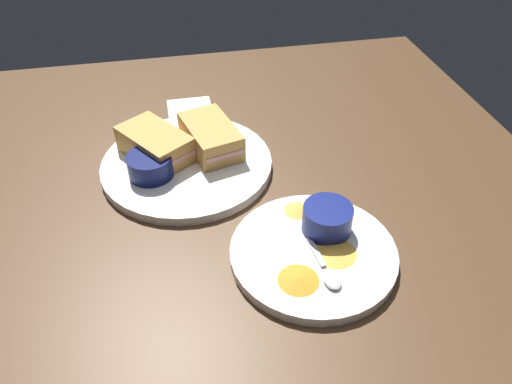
# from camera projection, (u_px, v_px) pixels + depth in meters

# --- Properties ---
(ground_plane) EXTENTS (1.10, 1.10, 0.03)m
(ground_plane) POSITION_uv_depth(u_px,v_px,m) (236.00, 202.00, 0.82)
(ground_plane) COLOR #4C331E
(plate_sandwich_main) EXTENTS (0.30, 0.30, 0.02)m
(plate_sandwich_main) POSITION_uv_depth(u_px,v_px,m) (187.00, 164.00, 0.86)
(plate_sandwich_main) COLOR white
(plate_sandwich_main) RESTS_ON ground_plane
(sandwich_half_near) EXTENTS (0.15, 0.11, 0.05)m
(sandwich_half_near) POSITION_uv_depth(u_px,v_px,m) (211.00, 137.00, 0.87)
(sandwich_half_near) COLOR tan
(sandwich_half_near) RESTS_ON plate_sandwich_main
(sandwich_half_far) EXTENTS (0.15, 0.14, 0.05)m
(sandwich_half_far) POSITION_uv_depth(u_px,v_px,m) (155.00, 144.00, 0.85)
(sandwich_half_far) COLOR tan
(sandwich_half_far) RESTS_ON plate_sandwich_main
(ramekin_dark_sauce) EXTENTS (0.08, 0.08, 0.04)m
(ramekin_dark_sauce) POSITION_uv_depth(u_px,v_px,m) (150.00, 165.00, 0.82)
(ramekin_dark_sauce) COLOR #0C144C
(ramekin_dark_sauce) RESTS_ON plate_sandwich_main
(spoon_by_dark_ramekin) EXTENTS (0.06, 0.10, 0.01)m
(spoon_by_dark_ramekin) POSITION_uv_depth(u_px,v_px,m) (182.00, 160.00, 0.85)
(spoon_by_dark_ramekin) COLOR silver
(spoon_by_dark_ramekin) RESTS_ON plate_sandwich_main
(plate_chips_companion) EXTENTS (0.24, 0.24, 0.02)m
(plate_chips_companion) POSITION_uv_depth(u_px,v_px,m) (313.00, 253.00, 0.70)
(plate_chips_companion) COLOR white
(plate_chips_companion) RESTS_ON ground_plane
(ramekin_light_gravy) EXTENTS (0.07, 0.07, 0.04)m
(ramekin_light_gravy) POSITION_uv_depth(u_px,v_px,m) (327.00, 218.00, 0.71)
(ramekin_light_gravy) COLOR navy
(ramekin_light_gravy) RESTS_ON plate_chips_companion
(spoon_by_gravy_ramekin) EXTENTS (0.10, 0.03, 0.01)m
(spoon_by_gravy_ramekin) POSITION_uv_depth(u_px,v_px,m) (328.00, 274.00, 0.66)
(spoon_by_gravy_ramekin) COLOR silver
(spoon_by_gravy_ramekin) RESTS_ON plate_chips_companion
(plantain_chip_scatter) EXTENTS (0.19, 0.14, 0.01)m
(plantain_chip_scatter) POSITION_uv_depth(u_px,v_px,m) (314.00, 252.00, 0.69)
(plantain_chip_scatter) COLOR gold
(plantain_chip_scatter) RESTS_ON plate_chips_companion
(paper_napkin_folded) EXTENTS (0.11, 0.09, 0.00)m
(paper_napkin_folded) POSITION_uv_depth(u_px,v_px,m) (190.00, 111.00, 1.01)
(paper_napkin_folded) COLOR white
(paper_napkin_folded) RESTS_ON ground_plane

